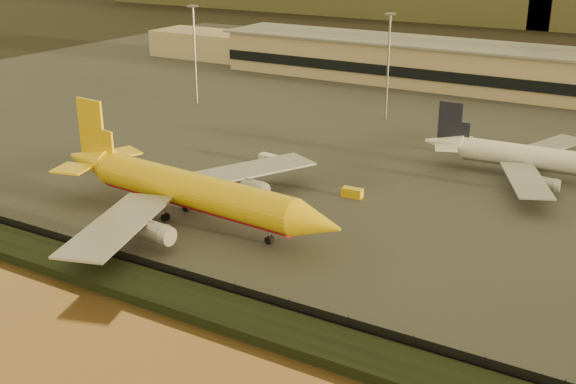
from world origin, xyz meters
The scene contains 10 objects.
ground centered at (0.00, 0.00, 0.00)m, with size 900.00×900.00×0.00m, color black.
embankment centered at (0.00, -17.00, 0.70)m, with size 320.00×7.00×1.40m, color black.
tarmac centered at (0.00, 95.00, 0.10)m, with size 320.00×220.00×0.20m, color #2D2D2D.
perimeter_fence centered at (0.00, -13.00, 1.30)m, with size 300.00×0.05×2.20m, color black.
terminal_building centered at (-14.52, 125.55, 6.25)m, with size 202.00×25.00×12.60m.
apron_light_masts centered at (15.00, 75.00, 15.70)m, with size 152.20×12.20×25.40m.
dhl_cargo_jet centered at (-11.30, 4.98, 5.25)m, with size 56.61×55.30×16.90m.
white_narrowbody_jet centered at (31.99, 54.58, 3.98)m, with size 44.09×43.05×12.68m.
gse_vehicle_yellow centered at (6.54, 27.82, 1.01)m, with size 3.62×1.63×1.63m, color #E9B50C.
gse_vehicle_white centered at (-16.50, 36.73, 1.04)m, with size 3.74×1.68×1.68m, color white.
Camera 1 is at (57.36, -79.18, 45.05)m, focal length 45.00 mm.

